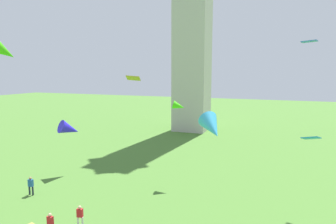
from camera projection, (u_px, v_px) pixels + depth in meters
person_0 at (31, 185)px, 25.92m from camera, size 0.53×0.27×1.70m
person_4 at (50, 223)px, 19.40m from camera, size 0.50×0.28×1.62m
person_5 at (80, 215)px, 20.50m from camera, size 0.49×0.31×1.61m
kite_flying_0 at (212, 127)px, 19.79m from camera, size 2.53×2.73×2.13m
kite_flying_1 at (70, 129)px, 31.53m from camera, size 2.55×2.94×2.23m
kite_flying_2 at (309, 41)px, 24.84m from camera, size 1.45×1.18×0.17m
kite_flying_3 at (133, 78)px, 35.57m from camera, size 1.95×1.49×0.71m
kite_flying_5 at (311, 138)px, 19.51m from camera, size 1.33×1.12×0.51m
kite_flying_6 at (3, 51)px, 24.10m from camera, size 2.32×2.78×2.23m
kite_flying_7 at (179, 106)px, 28.83m from camera, size 1.43×1.02×1.09m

